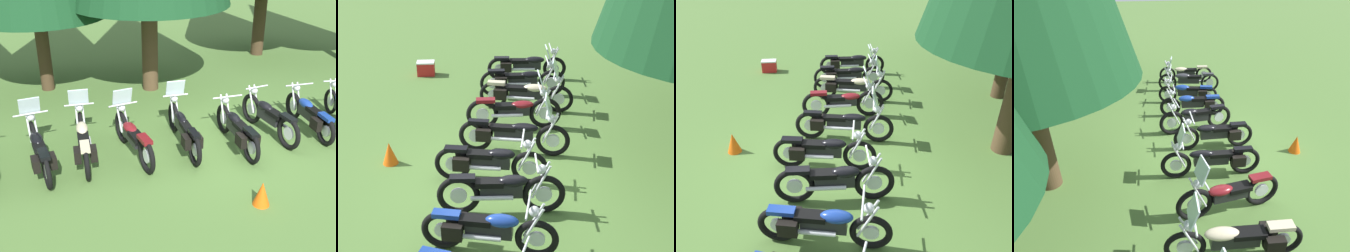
# 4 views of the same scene
# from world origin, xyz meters

# --- Properties ---
(ground_plane) EXTENTS (80.00, 80.00, 0.00)m
(ground_plane) POSITION_xyz_m (0.00, 0.00, 0.00)
(ground_plane) COLOR #4C7033
(motorcycle_1) EXTENTS (0.75, 2.30, 1.37)m
(motorcycle_1) POSITION_xyz_m (-4.24, 0.20, 0.48)
(motorcycle_1) COLOR black
(motorcycle_1) RESTS_ON ground_plane
(motorcycle_2) EXTENTS (0.67, 2.39, 1.37)m
(motorcycle_2) POSITION_xyz_m (-3.31, 0.32, 0.48)
(motorcycle_2) COLOR black
(motorcycle_2) RESTS_ON ground_plane
(motorcycle_3) EXTENTS (0.67, 2.23, 1.39)m
(motorcycle_3) POSITION_xyz_m (-2.26, 0.13, 0.48)
(motorcycle_3) COLOR black
(motorcycle_3) RESTS_ON ground_plane
(motorcycle_4) EXTENTS (0.61, 2.39, 1.37)m
(motorcycle_4) POSITION_xyz_m (-1.06, 0.14, 0.47)
(motorcycle_4) COLOR black
(motorcycle_4) RESTS_ON ground_plane
(motorcycle_5) EXTENTS (0.74, 2.22, 1.01)m
(motorcycle_5) POSITION_xyz_m (0.09, -0.24, 0.46)
(motorcycle_5) COLOR black
(motorcycle_5) RESTS_ON ground_plane
(motorcycle_6) EXTENTS (0.63, 2.26, 1.04)m
(motorcycle_6) POSITION_xyz_m (1.09, 0.10, 0.47)
(motorcycle_6) COLOR black
(motorcycle_6) RESTS_ON ground_plane
(motorcycle_7) EXTENTS (0.75, 2.20, 1.00)m
(motorcycle_7) POSITION_xyz_m (2.14, -0.07, 0.45)
(motorcycle_7) COLOR black
(motorcycle_7) RESTS_ON ground_plane
(traffic_cone) EXTENTS (0.32, 0.32, 0.48)m
(traffic_cone) POSITION_xyz_m (-0.46, -2.36, 0.24)
(traffic_cone) COLOR #EA590F
(traffic_cone) RESTS_ON ground_plane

